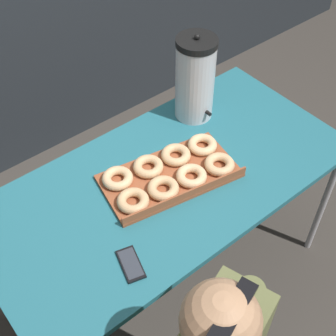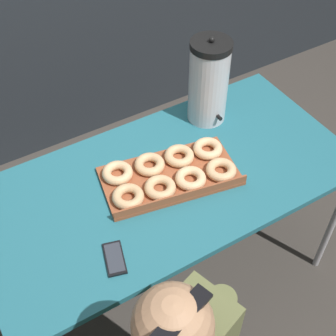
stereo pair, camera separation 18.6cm
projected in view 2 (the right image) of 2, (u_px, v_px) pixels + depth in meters
The scene contains 5 objects.
ground_plane at pixel (167, 277), 2.47m from camera, with size 12.00×12.00×0.00m, color #3D3833.
folding_table at pixel (167, 186), 1.94m from camera, with size 1.55×0.77×0.78m.
donut_box at pixel (170, 173), 1.89m from camera, with size 0.59×0.38×0.05m.
coffee_urn at pixel (209, 82), 2.02m from camera, with size 0.18×0.20×0.41m.
cell_phone at pixel (115, 258), 1.64m from camera, with size 0.10×0.15×0.01m.
Camera 2 is at (-0.65, -1.10, 2.19)m, focal length 50.00 mm.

